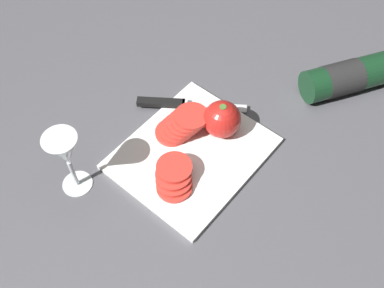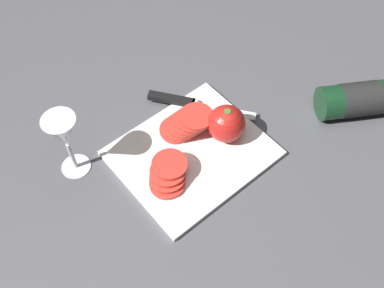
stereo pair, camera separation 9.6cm
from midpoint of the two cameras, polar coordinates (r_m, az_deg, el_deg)
ground_plane at (r=0.96m, az=1.25°, el=-5.31°), size 3.00×3.00×0.00m
cutting_board at (r=0.99m, az=2.77°, el=-1.38°), size 0.32×0.27×0.01m
wine_bottle at (r=1.14m, az=23.78°, el=5.18°), size 0.31×0.22×0.08m
wine_glass at (r=0.91m, az=-13.10°, el=0.92°), size 0.07×0.07×0.17m
whole_tomato at (r=0.99m, az=7.18°, el=2.40°), size 0.08×0.08×0.09m
knife at (r=1.07m, az=1.22°, el=5.27°), size 0.17×0.22×0.01m
tomato_slice_stack_near at (r=0.94m, az=-0.17°, el=-4.10°), size 0.10×0.10×0.03m
tomato_slice_stack_far at (r=1.00m, az=2.00°, el=2.46°), size 0.11×0.10×0.05m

